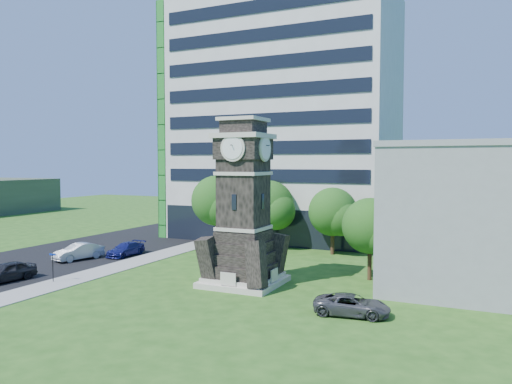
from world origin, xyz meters
The scene contains 16 objects.
ground centered at (0.00, 0.00, 0.00)m, with size 160.00×160.00×0.00m, color #265217.
sidewalk centered at (-9.50, 5.00, 0.03)m, with size 3.00×70.00×0.06m, color gray.
street centered at (-18.00, 5.00, 0.01)m, with size 14.00×80.00×0.02m, color black.
clock_tower centered at (3.00, 2.00, 5.28)m, with size 5.40×5.40×12.22m.
office_tall centered at (-3.20, 25.84, 14.22)m, with size 26.20×15.11×28.60m.
office_low centered at (19.97, 8.00, 5.21)m, with size 15.20×12.20×10.40m.
car_street_south centered at (-13.63, -4.82, 0.74)m, with size 1.75×4.36×1.48m, color black.
car_street_mid centered at (-15.00, 3.91, 0.75)m, with size 1.59×4.57×1.51m, color #ADB1B5.
car_street_north centered at (-12.33, 7.29, 0.64)m, with size 1.78×4.38×1.27m, color navy.
car_east_lot centered at (12.12, -2.09, 0.62)m, with size 2.05×4.44×1.24m, color #45454A.
park_bench centered at (4.54, 0.33, 0.48)m, with size 1.75×0.47×0.90m.
street_sign centered at (-10.24, -3.53, 1.41)m, with size 0.54×0.05×2.25m.
tree_nw centered at (-6.85, 15.50, 4.76)m, with size 5.87×5.33×7.63m.
tree_nc centered at (-1.49, 17.24, 4.33)m, with size 5.76×5.24×7.14m.
tree_ne centered at (5.60, 16.48, 4.03)m, with size 5.23×4.75×6.57m.
tree_east centered at (11.19, 7.30, 4.00)m, with size 4.71×4.28×6.31m.
Camera 1 is at (19.16, -30.62, 8.95)m, focal length 35.00 mm.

